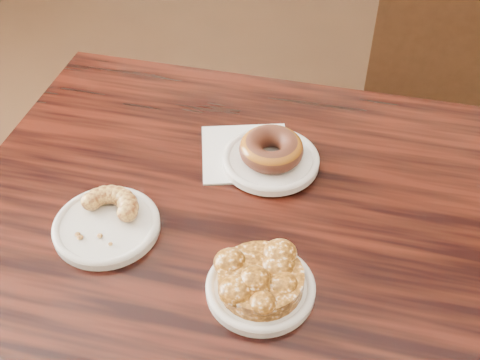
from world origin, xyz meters
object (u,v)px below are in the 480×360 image
at_px(glazed_donut, 271,149).
at_px(chair_far, 446,101).
at_px(cafe_table, 220,358).
at_px(apple_fritter, 261,277).
at_px(cruller_fragment, 105,217).

bearing_deg(glazed_donut, chair_far, 70.99).
bearing_deg(glazed_donut, cafe_table, -99.81).
bearing_deg(apple_fritter, cruller_fragment, 175.60).
relative_size(chair_far, glazed_donut, 8.42).
bearing_deg(chair_far, apple_fritter, 72.50).
height_order(apple_fritter, cruller_fragment, apple_fritter).
height_order(glazed_donut, cruller_fragment, glazed_donut).
height_order(chair_far, cruller_fragment, chair_far).
distance_m(glazed_donut, cruller_fragment, 0.29).
bearing_deg(glazed_donut, apple_fritter, -73.25).
xyz_separation_m(apple_fritter, cruller_fragment, (-0.25, 0.02, -0.00)).
height_order(cafe_table, glazed_donut, glazed_donut).
xyz_separation_m(chair_far, glazed_donut, (-0.26, -0.74, 0.33)).
bearing_deg(chair_far, cafe_table, 65.47).
height_order(chair_far, glazed_donut, chair_far).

